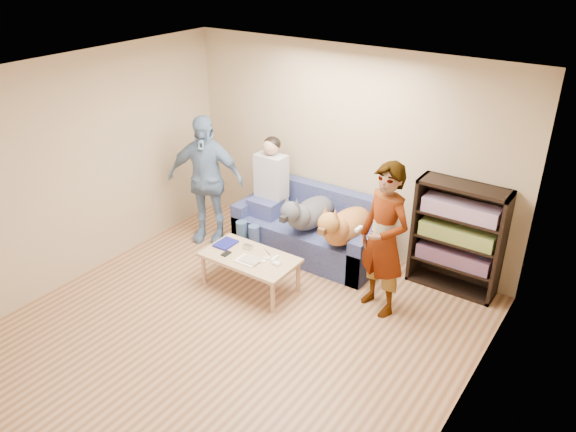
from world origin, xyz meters
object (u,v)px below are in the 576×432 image
Objects in this scene: person_standing_right at (384,240)px; dog_gray at (309,213)px; notebook_blue at (226,244)px; coffee_table at (250,260)px; sofa at (311,232)px; person_seated at (267,189)px; person_standing_left at (205,180)px; dog_tan at (344,226)px; camera_silver at (248,247)px; bookshelf at (458,235)px.

dog_gray is (-1.23, 0.47, -0.23)m from person_standing_right.
notebook_blue is 0.41m from coffee_table.
person_seated is (-0.61, -0.13, 0.49)m from sofa.
coffee_table is at bearing -50.53° from person_standing_left.
dog_gray is (0.66, -0.04, -0.14)m from person_seated.
dog_tan is 1.06× the size of coffee_table.
sofa is 0.39m from dog_gray.
notebook_blue is 0.21× the size of dog_gray.
dog_gray is at bearing -179.76° from person_standing_right.
person_standing_right is 1.47× the size of dog_tan.
camera_silver is 1.04m from sofa.
person_seated is at bearing 115.92° from coffee_table.
notebook_blue reaches higher than coffee_table.
person_standing_right is 1.02m from bookshelf.
camera_silver is at bearing 14.04° from notebook_blue.
dog_tan is at bearing 36.70° from notebook_blue.
sofa is 1.53× the size of dog_gray.
bookshelf is (1.80, 0.23, 0.40)m from sofa.
notebook_blue is 1.42m from dog_tan.
person_standing_left is 1.44m from dog_gray.
sofa is at bearing 76.05° from camera_silver.
dog_tan reaches higher than coffee_table.
person_standing_left reaches higher than bookshelf.
bookshelf reaches higher than notebook_blue.
dog_gray is at bearing -167.21° from bookshelf.
person_standing_right is 15.56× the size of camera_silver.
dog_tan is 0.90× the size of bookshelf.
sofa is (1.33, 0.49, -0.58)m from person_standing_left.
person_seated is at bearing 112.55° from camera_silver.
person_standing_left is 1.48× the size of dog_tan.
camera_silver is at bearing -109.89° from dog_gray.
person_standing_right is 1.63m from camera_silver.
notebook_blue is at bearing -145.33° from person_standing_right.
notebook_blue is (0.80, -0.57, -0.43)m from person_standing_left.
sofa is at bearing 174.95° from person_standing_right.
person_seated reaches higher than notebook_blue.
dog_gray is at bearing 70.11° from camera_silver.
person_seated is at bearing -171.49° from bookshelf.
person_standing_right is 2.62m from person_standing_left.
bookshelf is at bearing 35.04° from coffee_table.
person_standing_left is at bearing -152.96° from person_seated.
person_standing_right is 1.54m from sofa.
camera_silver is at bearing -148.97° from bookshelf.
dog_tan is at bearing -21.18° from sofa.
coffee_table is at bearing -139.89° from person_standing_right.
dog_gray is (0.30, 0.84, 0.18)m from camera_silver.
camera_silver is 0.91m from dog_gray.
person_standing_right is at bearing -26.27° from sofa.
dog_gray reaches higher than notebook_blue.
person_seated is 1.34× the size of coffee_table.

